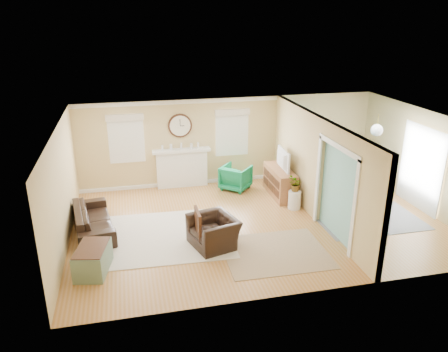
{
  "coord_description": "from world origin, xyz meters",
  "views": [
    {
      "loc": [
        -3.01,
        -9.37,
        4.9
      ],
      "look_at": [
        -0.8,
        0.3,
        1.2
      ],
      "focal_mm": 35.0,
      "sensor_mm": 36.0,
      "label": 1
    }
  ],
  "objects": [
    {
      "name": "floor",
      "position": [
        0.0,
        0.0,
        0.0
      ],
      "size": [
        9.0,
        9.0,
        0.0
      ],
      "primitive_type": "plane",
      "color": "#A6692C",
      "rests_on": "ground"
    },
    {
      "name": "wall_back",
      "position": [
        0.0,
        3.0,
        1.3
      ],
      "size": [
        9.0,
        0.02,
        2.6
      ],
      "primitive_type": "cube",
      "color": "tan",
      "rests_on": "ground"
    },
    {
      "name": "wall_front",
      "position": [
        0.0,
        -3.0,
        1.3
      ],
      "size": [
        9.0,
        0.02,
        2.6
      ],
      "primitive_type": "cube",
      "color": "tan",
      "rests_on": "ground"
    },
    {
      "name": "wall_left",
      "position": [
        -4.5,
        0.0,
        1.3
      ],
      "size": [
        0.02,
        6.0,
        2.6
      ],
      "primitive_type": "cube",
      "color": "tan",
      "rests_on": "ground"
    },
    {
      "name": "wall_right",
      "position": [
        4.5,
        0.0,
        1.3
      ],
      "size": [
        0.02,
        6.0,
        2.6
      ],
      "primitive_type": "cube",
      "color": "tan",
      "rests_on": "ground"
    },
    {
      "name": "ceiling",
      "position": [
        0.0,
        0.0,
        2.6
      ],
      "size": [
        9.0,
        6.0,
        0.02
      ],
      "primitive_type": "cube",
      "color": "white",
      "rests_on": "wall_back"
    },
    {
      "name": "partition",
      "position": [
        1.51,
        0.28,
        1.36
      ],
      "size": [
        0.17,
        6.0,
        2.6
      ],
      "color": "tan",
      "rests_on": "ground"
    },
    {
      "name": "fireplace",
      "position": [
        -1.5,
        2.88,
        0.6
      ],
      "size": [
        1.7,
        0.3,
        1.17
      ],
      "color": "white",
      "rests_on": "ground"
    },
    {
      "name": "wall_clock",
      "position": [
        -1.5,
        2.97,
        1.85
      ],
      "size": [
        0.7,
        0.07,
        0.7
      ],
      "color": "#432213",
      "rests_on": "wall_back"
    },
    {
      "name": "window_left",
      "position": [
        -3.05,
        2.95,
        1.66
      ],
      "size": [
        1.05,
        0.13,
        1.42
      ],
      "color": "white",
      "rests_on": "wall_back"
    },
    {
      "name": "window_right",
      "position": [
        0.05,
        2.95,
        1.66
      ],
      "size": [
        1.05,
        0.13,
        1.42
      ],
      "color": "white",
      "rests_on": "wall_back"
    },
    {
      "name": "french_doors",
      "position": [
        4.45,
        0.0,
        1.1
      ],
      "size": [
        0.06,
        1.7,
        2.2
      ],
      "color": "white",
      "rests_on": "ground"
    },
    {
      "name": "pendant",
      "position": [
        3.0,
        0.0,
        2.2
      ],
      "size": [
        0.3,
        0.3,
        0.55
      ],
      "color": "gold",
      "rests_on": "ceiling"
    },
    {
      "name": "rug_cream",
      "position": [
        -2.32,
        -0.2,
        0.01
      ],
      "size": [
        3.11,
        2.73,
        0.02
      ],
      "primitive_type": "cube",
      "rotation": [
        0.0,
        0.0,
        -0.04
      ],
      "color": "beige",
      "rests_on": "floor"
    },
    {
      "name": "rug_jute",
      "position": [
        -0.06,
        -1.48,
        0.01
      ],
      "size": [
        2.27,
        1.87,
        0.01
      ],
      "primitive_type": "cube",
      "rotation": [
        0.0,
        0.0,
        -0.02
      ],
      "color": "tan",
      "rests_on": "floor"
    },
    {
      "name": "rug_grey",
      "position": [
        2.77,
        0.29,
        0.01
      ],
      "size": [
        2.59,
        3.24,
        0.01
      ],
      "primitive_type": "cube",
      "color": "slate",
      "rests_on": "floor"
    },
    {
      "name": "sofa",
      "position": [
        -3.96,
        0.43,
        0.31
      ],
      "size": [
        1.11,
        2.19,
        0.61
      ],
      "primitive_type": "imported",
      "rotation": [
        0.0,
        0.0,
        1.71
      ],
      "color": "black",
      "rests_on": "floor"
    },
    {
      "name": "eames_chair",
      "position": [
        -1.31,
        -0.86,
        0.34
      ],
      "size": [
        1.17,
        1.26,
        0.68
      ],
      "primitive_type": "imported",
      "rotation": [
        0.0,
        0.0,
        -1.29
      ],
      "color": "black",
      "rests_on": "floor"
    },
    {
      "name": "green_chair",
      "position": [
        0.01,
        2.31,
        0.36
      ],
      "size": [
        1.1,
        1.1,
        0.72
      ],
      "primitive_type": "imported",
      "rotation": [
        0.0,
        0.0,
        2.42
      ],
      "color": "#047A48",
      "rests_on": "floor"
    },
    {
      "name": "trunk",
      "position": [
        -3.88,
        -1.36,
        0.27
      ],
      "size": [
        0.76,
        1.05,
        0.55
      ],
      "color": "slate",
      "rests_on": "floor"
    },
    {
      "name": "credenza",
      "position": [
        1.11,
        1.56,
        0.4
      ],
      "size": [
        0.52,
        1.52,
        0.8
      ],
      "color": "#AA6F46",
      "rests_on": "floor"
    },
    {
      "name": "tv",
      "position": [
        1.1,
        1.56,
        1.09
      ],
      "size": [
        0.18,
        1.0,
        0.57
      ],
      "primitive_type": "imported",
      "rotation": [
        0.0,
        0.0,
        1.52
      ],
      "color": "black",
      "rests_on": "credenza"
    },
    {
      "name": "garden_stool",
      "position": [
        1.19,
        0.59,
        0.25
      ],
      "size": [
        0.34,
        0.34,
        0.49
      ],
      "primitive_type": "cylinder",
      "color": "white",
      "rests_on": "floor"
    },
    {
      "name": "potted_plant",
      "position": [
        1.19,
        0.59,
        0.7
      ],
      "size": [
        0.5,
        0.5,
        0.42
      ],
      "primitive_type": "imported",
      "rotation": [
        0.0,
        0.0,
        3.92
      ],
      "color": "#337F33",
      "rests_on": "garden_stool"
    },
    {
      "name": "dining_table",
      "position": [
        2.77,
        0.29,
        0.29
      ],
      "size": [
        1.21,
        1.8,
        0.59
      ],
      "primitive_type": "imported",
      "rotation": [
        0.0,
        0.0,
        1.75
      ],
      "color": "#432213",
      "rests_on": "floor"
    },
    {
      "name": "dining_chair_n",
      "position": [
        2.7,
        1.35,
        0.6
      ],
      "size": [
        0.56,
        0.56,
        1.02
      ],
      "color": "slate",
      "rests_on": "floor"
    },
    {
      "name": "dining_chair_s",
      "position": [
        2.7,
        -0.77,
        0.6
      ],
      "size": [
        0.54,
        0.54,
        1.02
      ],
      "color": "slate",
      "rests_on": "floor"
    },
    {
      "name": "dining_chair_w",
      "position": [
        2.08,
        0.32,
        0.51
      ],
      "size": [
        0.46,
        0.46,
        0.87
      ],
      "color": "white",
      "rests_on": "floor"
    },
    {
      "name": "dining_chair_e",
      "position": [
        3.36,
        0.2,
        0.53
      ],
      "size": [
        0.47,
        0.47,
        0.9
      ],
      "color": "slate",
      "rests_on": "floor"
    }
  ]
}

